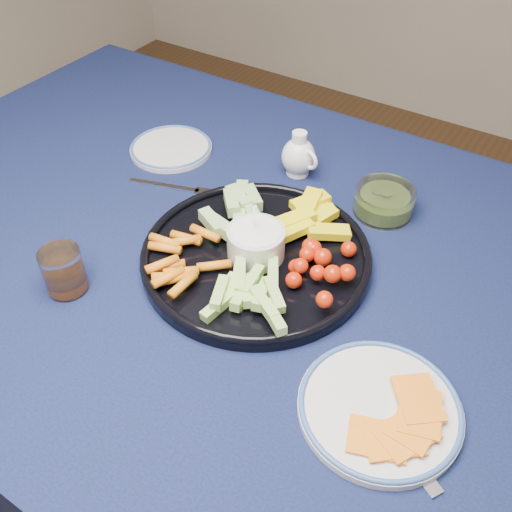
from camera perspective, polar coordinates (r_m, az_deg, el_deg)
The scene contains 9 objects.
dining_table at distance 1.08m, azimuth -1.11°, elevation -2.69°, with size 1.67×1.07×0.75m.
crudite_platter at distance 0.98m, azimuth -0.11°, elevation 0.48°, with size 0.40×0.40×0.13m.
creamer_pitcher at distance 1.19m, azimuth 4.29°, elevation 9.91°, with size 0.09×0.07×0.10m.
pickle_bowl at distance 1.12m, azimuth 12.67°, elevation 5.27°, with size 0.11×0.11×0.05m.
cheese_plate at distance 0.82m, azimuth 12.29°, elevation -14.49°, with size 0.22×0.22×0.03m.
juice_tumbler at distance 0.98m, azimuth -18.62°, elevation -1.63°, with size 0.07×0.07×0.08m.
fork_left at distance 1.17m, azimuth -7.80°, elevation 6.76°, with size 0.18×0.07×0.00m.
fork_right at distance 0.80m, azimuth 14.85°, elevation -18.60°, with size 0.13×0.09×0.00m.
side_plate_extra at distance 1.29m, azimuth -8.49°, elevation 10.65°, with size 0.18×0.18×0.01m.
Camera 1 is at (0.43, -0.63, 1.43)m, focal length 40.00 mm.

